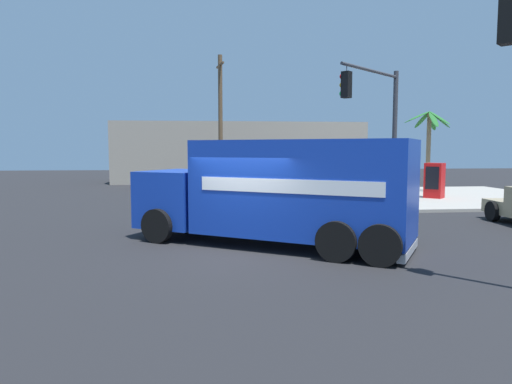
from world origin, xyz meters
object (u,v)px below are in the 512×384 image
(traffic_light_primary, at_px, (379,117))
(utility_pole, at_px, (220,120))
(vending_machine_red, at_px, (434,180))
(delivery_truck, at_px, (279,191))
(palm_tree_far, at_px, (429,135))

(traffic_light_primary, xyz_separation_m, utility_pole, (-6.00, 14.82, 0.75))
(vending_machine_red, bearing_deg, utility_pole, 138.21)
(vending_machine_red, bearing_deg, traffic_light_primary, -134.96)
(vending_machine_red, height_order, utility_pole, utility_pole)
(utility_pole, bearing_deg, vending_machine_red, -41.79)
(traffic_light_primary, bearing_deg, utility_pole, 112.06)
(delivery_truck, relative_size, vending_machine_red, 4.36)
(delivery_truck, relative_size, traffic_light_primary, 1.37)
(delivery_truck, distance_m, traffic_light_primary, 7.87)
(traffic_light_primary, distance_m, palm_tree_far, 10.73)
(vending_machine_red, relative_size, utility_pole, 0.20)
(traffic_light_primary, relative_size, utility_pole, 0.63)
(traffic_light_primary, relative_size, palm_tree_far, 1.21)
(traffic_light_primary, relative_size, vending_machine_red, 3.18)
(delivery_truck, xyz_separation_m, vending_machine_red, (9.95, 10.57, -0.47))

